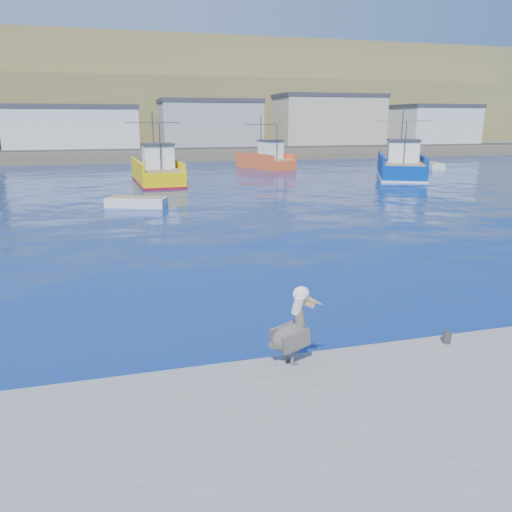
% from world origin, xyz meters
% --- Properties ---
extents(ground, '(260.00, 260.00, 0.00)m').
position_xyz_m(ground, '(0.00, 0.00, 0.00)').
color(ground, '#061F50').
rests_on(ground, ground).
extents(dock_bollards, '(36.20, 0.20, 0.30)m').
position_xyz_m(dock_bollards, '(0.60, -3.40, 0.65)').
color(dock_bollards, '#4C4C4C').
rests_on(dock_bollards, dock).
extents(far_shore, '(200.00, 81.00, 24.00)m').
position_xyz_m(far_shore, '(0.00, 109.20, 8.98)').
color(far_shore, brown).
rests_on(far_shore, ground).
extents(trawler_yellow_b, '(5.04, 10.84, 6.43)m').
position_xyz_m(trawler_yellow_b, '(-0.81, 34.25, 1.01)').
color(trawler_yellow_b, '#FACE02').
rests_on(trawler_yellow_b, ground).
extents(trawler_blue, '(9.02, 12.50, 6.59)m').
position_xyz_m(trawler_blue, '(23.49, 32.93, 1.07)').
color(trawler_blue, '#003190').
rests_on(trawler_blue, ground).
extents(boat_orange, '(5.54, 9.07, 6.11)m').
position_xyz_m(boat_orange, '(12.86, 45.27, 1.04)').
color(boat_orange, '#EE5325').
rests_on(boat_orange, ground).
extents(skiff_mid, '(4.14, 2.70, 0.85)m').
position_xyz_m(skiff_mid, '(-3.20, 21.10, 0.27)').
color(skiff_mid, silver).
rests_on(skiff_mid, ground).
extents(skiff_far, '(2.14, 4.60, 0.96)m').
position_xyz_m(skiff_far, '(31.70, 39.91, 0.31)').
color(skiff_far, silver).
rests_on(skiff_far, ground).
extents(pelican, '(1.37, 0.78, 1.70)m').
position_xyz_m(pelican, '(-0.83, -3.36, 1.23)').
color(pelican, '#595451').
rests_on(pelican, dock).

